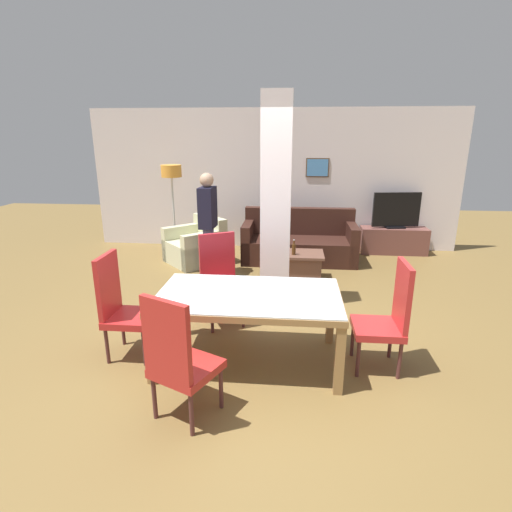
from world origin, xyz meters
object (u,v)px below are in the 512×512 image
at_px(coffee_table, 303,266).
at_px(tv_stand, 393,240).
at_px(dining_chair_near_left, 178,358).
at_px(sofa, 299,244).
at_px(dining_chair_head_left, 121,305).
at_px(bottle, 294,249).
at_px(standing_person, 208,218).
at_px(dining_chair_far_left, 220,277).
at_px(tv_screen, 396,211).
at_px(dining_chair_head_right, 388,315).
at_px(floor_lamp, 172,179).
at_px(armchair, 197,247).
at_px(dining_table, 249,306).

xyz_separation_m(coffee_table, tv_stand, (1.77, 1.68, 0.02)).
bearing_deg(dining_chair_near_left, sofa, 102.98).
distance_m(dining_chair_head_left, bottle, 2.90).
relative_size(dining_chair_near_left, standing_person, 0.66).
height_order(dining_chair_near_left, bottle, dining_chair_near_left).
distance_m(dining_chair_far_left, coffee_table, 1.88).
bearing_deg(dining_chair_near_left, tv_screen, 86.39).
bearing_deg(dining_chair_head_left, bottle, 143.29).
bearing_deg(bottle, tv_screen, 42.84).
bearing_deg(bottle, dining_chair_near_left, -105.04).
bearing_deg(coffee_table, dining_chair_head_right, -72.66).
distance_m(dining_chair_near_left, floor_lamp, 4.94).
height_order(coffee_table, tv_screen, tv_screen).
distance_m(bottle, floor_lamp, 2.82).
distance_m(dining_chair_head_right, armchair, 4.14).
height_order(dining_table, coffee_table, dining_table).
height_order(dining_table, tv_stand, dining_table).
xyz_separation_m(dining_chair_far_left, tv_screen, (2.79, 3.22, 0.27)).
height_order(dining_chair_near_left, dining_chair_far_left, same).
relative_size(armchair, floor_lamp, 0.73).
relative_size(dining_chair_near_left, tv_stand, 0.87).
bearing_deg(bottle, dining_chair_head_right, -68.77).
bearing_deg(dining_chair_near_left, standing_person, 123.40).
relative_size(dining_chair_far_left, dining_chair_head_left, 1.00).
xyz_separation_m(sofa, tv_screen, (1.82, 0.62, 0.52)).
relative_size(sofa, floor_lamp, 1.20).
relative_size(dining_chair_far_left, bottle, 4.57).
xyz_separation_m(coffee_table, floor_lamp, (-2.43, 1.31, 1.19)).
distance_m(sofa, coffee_table, 1.06).
bearing_deg(dining_chair_head_left, tv_screen, 138.34).
distance_m(armchair, tv_stand, 3.76).
distance_m(dining_chair_head_right, floor_lamp, 4.98).
bearing_deg(dining_chair_near_left, dining_chair_head_left, 158.08).
xyz_separation_m(bottle, standing_person, (-1.36, 0.19, 0.42)).
distance_m(bottle, tv_stand, 2.63).
height_order(dining_chair_near_left, tv_screen, tv_screen).
bearing_deg(floor_lamp, dining_chair_head_left, -81.65).
bearing_deg(tv_screen, sofa, 10.39).
relative_size(dining_chair_far_left, coffee_table, 1.70).
bearing_deg(tv_stand, tv_screen, 0.00).
relative_size(dining_chair_far_left, standing_person, 0.66).
relative_size(sofa, coffee_table, 3.17).
relative_size(dining_chair_head_left, sofa, 0.54).
bearing_deg(dining_table, dining_chair_near_left, -115.40).
relative_size(dining_table, sofa, 0.89).
xyz_separation_m(tv_screen, standing_person, (-3.27, -1.59, 0.12)).
relative_size(dining_chair_near_left, dining_chair_far_left, 1.00).
xyz_separation_m(dining_chair_head_right, tv_screen, (1.01, 4.10, 0.27)).
xyz_separation_m(dining_chair_near_left, tv_screen, (2.79, 5.03, 0.27)).
bearing_deg(sofa, dining_chair_head_left, 62.25).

